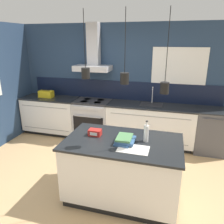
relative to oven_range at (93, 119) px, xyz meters
name	(u,v)px	position (x,y,z in m)	size (l,w,h in m)	color
ground_plane	(92,182)	(0.60, -1.69, -0.46)	(16.00, 16.00, 0.00)	tan
wall_back	(120,80)	(0.57, 0.31, 0.90)	(5.60, 2.34, 2.60)	navy
counter_run_left	(52,115)	(-1.09, 0.01, 0.01)	(1.37, 0.64, 0.91)	black
counter_run_sink	(150,124)	(1.34, 0.01, 0.01)	(1.88, 0.64, 1.28)	black
oven_range	(93,119)	(0.00, 0.00, 0.00)	(0.81, 0.66, 0.91)	#B5B5BA
dishwasher	(211,131)	(2.59, 0.00, 0.00)	(0.62, 0.65, 0.91)	#4C4C51
kitchen_island	(122,169)	(1.14, -1.85, 0.00)	(1.62, 0.98, 0.91)	black
bottle_on_island	(146,133)	(1.45, -1.79, 0.58)	(0.07, 0.07, 0.30)	silver
book_stack	(125,140)	(1.18, -1.90, 0.50)	(0.26, 0.36, 0.09)	#335684
red_supply_box	(95,132)	(0.71, -1.78, 0.50)	(0.18, 0.13, 0.09)	red
paper_pile	(133,149)	(1.33, -2.06, 0.46)	(0.40, 0.26, 0.01)	silver
yellow_toolbox	(46,94)	(-1.19, 0.00, 0.54)	(0.34, 0.18, 0.19)	gold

